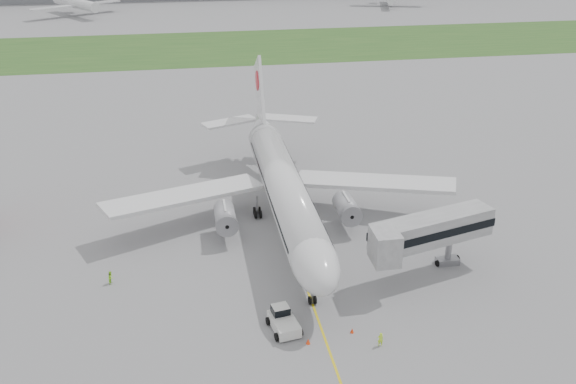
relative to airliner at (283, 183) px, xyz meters
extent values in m
plane|color=gray|center=(0.00, -4.87, -5.66)|extent=(600.00, 600.00, 0.00)
cube|color=#28521E|center=(0.00, 115.13, -5.65)|extent=(600.00, 50.00, 0.02)
cylinder|color=silver|center=(0.00, -0.87, -0.06)|extent=(5.00, 38.00, 5.00)
ellipsoid|color=silver|center=(0.00, -20.37, -0.06)|extent=(5.00, 11.00, 5.00)
cube|color=black|center=(0.00, -21.37, 0.84)|extent=(3.20, 1.54, 1.14)
cone|color=silver|center=(0.00, 21.13, 0.74)|extent=(5.00, 10.53, 6.16)
cube|color=silver|center=(-13.00, 1.13, -1.26)|extent=(22.13, 13.52, 1.70)
cube|color=silver|center=(13.00, 1.13, -1.26)|extent=(22.13, 13.52, 1.70)
cylinder|color=gray|center=(-8.00, -3.37, -2.66)|extent=(2.70, 5.20, 2.70)
cylinder|color=gray|center=(8.00, -3.37, -2.66)|extent=(2.70, 5.20, 2.70)
cube|color=silver|center=(0.00, 22.63, 5.84)|extent=(0.45, 10.90, 12.76)
cylinder|color=red|center=(0.00, 23.63, 7.84)|extent=(0.60, 3.20, 3.20)
cube|color=silver|center=(-5.00, 23.63, 1.14)|extent=(9.54, 6.34, 0.35)
cube|color=silver|center=(5.00, 23.63, 1.14)|extent=(9.54, 6.34, 0.35)
cylinder|color=gray|center=(0.00, -19.87, -4.11)|extent=(0.24, 0.24, 3.10)
cylinder|color=black|center=(-3.20, 2.13, -5.11)|extent=(1.40, 1.10, 1.10)
cylinder|color=black|center=(3.20, 2.13, -5.11)|extent=(1.40, 1.10, 1.10)
cube|color=silver|center=(-3.78, -23.96, -4.92)|extent=(3.02, 4.53, 1.12)
cube|color=silver|center=(-3.98, -22.85, -3.98)|extent=(1.91, 1.76, 0.93)
cube|color=black|center=(-3.98, -22.85, -3.94)|extent=(1.96, 1.81, 0.79)
cylinder|color=black|center=(-5.26, -22.80, -5.24)|extent=(0.47, 0.88, 0.84)
cylinder|color=black|center=(-2.78, -22.36, -5.24)|extent=(0.47, 0.88, 0.84)
cylinder|color=black|center=(-4.78, -25.55, -5.24)|extent=(0.47, 0.88, 0.84)
cylinder|color=black|center=(-2.30, -25.11, -5.24)|extent=(0.47, 0.88, 0.84)
cube|color=#AEAEB0|center=(14.75, -15.77, 0.02)|extent=(15.62, 7.31, 3.28)
cube|color=black|center=(14.75, -15.77, 0.02)|extent=(15.86, 7.48, 0.98)
cube|color=#AEAEB0|center=(8.21, -18.75, 0.02)|extent=(2.84, 3.72, 3.72)
cylinder|color=gray|center=(17.76, -14.35, -3.58)|extent=(0.77, 0.77, 4.15)
cube|color=gray|center=(17.76, -14.35, -5.28)|extent=(2.94, 2.19, 0.77)
cylinder|color=black|center=(16.39, -14.74, -5.28)|extent=(0.52, 0.83, 0.77)
cylinder|color=black|center=(19.13, -13.96, -5.28)|extent=(0.52, 0.83, 0.77)
cone|color=#FF3B0D|center=(-1.81, -26.60, -5.37)|extent=(0.43, 0.43, 0.59)
cone|color=#FF3B0D|center=(2.93, -25.60, -5.41)|extent=(0.37, 0.37, 0.51)
imported|color=#C5FE2A|center=(5.13, -28.04, -4.90)|extent=(0.57, 0.39, 1.51)
imported|color=#98EA27|center=(-21.85, -11.99, -4.88)|extent=(0.73, 0.86, 1.57)
camera|label=1|loc=(-12.44, -76.93, 34.34)|focal=40.00mm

